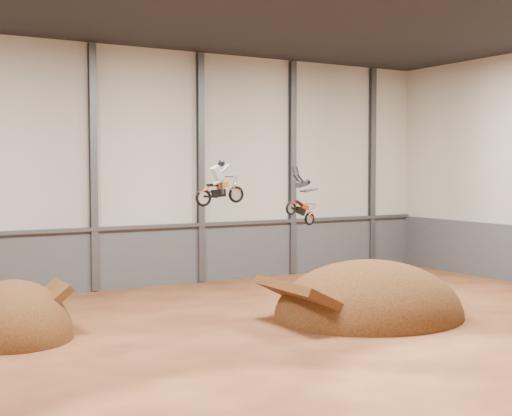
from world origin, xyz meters
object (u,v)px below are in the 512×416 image
at_px(takeoff_ramp, 13,338).
at_px(fmx_rider_b, 299,196).
at_px(landing_ramp, 369,317).
at_px(fmx_rider_a, 221,180).

relative_size(takeoff_ramp, fmx_rider_b, 2.12).
bearing_deg(landing_ramp, takeoff_ramp, 165.63).
bearing_deg(fmx_rider_b, fmx_rider_a, 171.70).
bearing_deg(takeoff_ramp, landing_ramp, -14.37).
relative_size(fmx_rider_a, fmx_rider_b, 0.90).
bearing_deg(fmx_rider_a, fmx_rider_b, 1.98).
relative_size(takeoff_ramp, fmx_rider_a, 2.36).
distance_m(takeoff_ramp, fmx_rider_a, 10.89).
bearing_deg(fmx_rider_b, takeoff_ramp, 160.82).
xyz_separation_m(landing_ramp, fmx_rider_b, (-2.64, 2.06, 5.66)).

